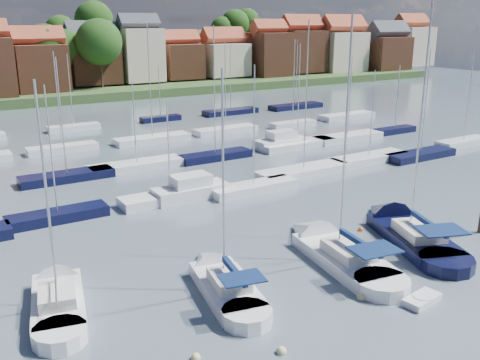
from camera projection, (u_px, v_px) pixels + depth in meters
ground at (158, 148)px, 68.01m from camera, size 260.00×260.00×0.00m
sailboat_left at (221, 281)px, 32.78m from camera, size 4.79×10.90×14.40m
sailboat_centre at (329, 249)px, 37.36m from camera, size 5.33×13.36×17.58m
sailboat_navy at (401, 229)px, 40.95m from camera, size 8.24×14.07×18.84m
sailboat_far at (58, 295)px, 31.11m from camera, size 4.93×10.88×14.00m
tender at (422, 300)px, 30.86m from camera, size 2.63×1.53×0.53m
buoy_a at (196, 359)px, 25.77m from camera, size 0.47×0.47×0.47m
buoy_b at (281, 353)px, 26.26m from camera, size 0.51×0.51×0.51m
buoy_c at (361, 299)px, 31.39m from camera, size 0.55×0.55×0.55m
buoy_d at (457, 274)px, 34.46m from camera, size 0.47×0.47×0.47m
buoy_e at (361, 231)px, 41.50m from camera, size 0.42×0.42×0.42m
buoy_g at (231, 270)px, 34.92m from camera, size 0.46×0.46×0.46m
marina_field at (189, 151)px, 64.88m from camera, size 79.62×41.41×15.93m
far_shore_town at (29, 63)px, 143.48m from camera, size 212.46×90.00×22.27m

